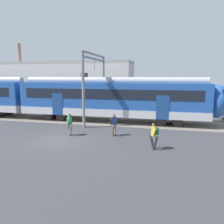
# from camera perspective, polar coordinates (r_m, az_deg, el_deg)

# --- Properties ---
(ground_plane) EXTENTS (160.00, 160.00, 0.00)m
(ground_plane) POSITION_cam_1_polar(r_m,az_deg,el_deg) (15.82, -13.40, -7.18)
(ground_plane) COLOR #38383D
(track_bed) EXTENTS (80.00, 4.40, 0.01)m
(track_bed) POSITION_cam_1_polar(r_m,az_deg,el_deg) (26.46, -24.11, -1.05)
(track_bed) COLOR slate
(track_bed) RESTS_ON ground
(pedestrian_green) EXTENTS (0.61, 0.60, 1.67)m
(pedestrian_green) POSITION_cam_1_polar(r_m,az_deg,el_deg) (16.65, -11.04, -2.84)
(pedestrian_green) COLOR #6B6051
(pedestrian_green) RESTS_ON ground
(pedestrian_navy) EXTENTS (0.53, 0.70, 1.67)m
(pedestrian_navy) POSITION_cam_1_polar(r_m,az_deg,el_deg) (16.27, 0.54, -2.86)
(pedestrian_navy) COLOR #6B6051
(pedestrian_navy) RESTS_ON ground
(pedestrian_yellow) EXTENTS (0.60, 0.63, 1.67)m
(pedestrian_yellow) POSITION_cam_1_polar(r_m,az_deg,el_deg) (13.55, 10.97, -5.56)
(pedestrian_yellow) COLOR #28282D
(pedestrian_yellow) RESTS_ON ground
(catenary_gantry) EXTENTS (0.24, 6.64, 6.53)m
(catenary_gantry) POSITION_cam_1_polar(r_m,az_deg,el_deg) (21.63, -4.53, 9.05)
(catenary_gantry) COLOR gray
(catenary_gantry) RESTS_ON ground
(background_building) EXTENTS (21.22, 5.00, 9.20)m
(background_building) POSITION_cam_1_polar(r_m,az_deg,el_deg) (33.13, -13.56, 7.05)
(background_building) COLOR beige
(background_building) RESTS_ON ground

